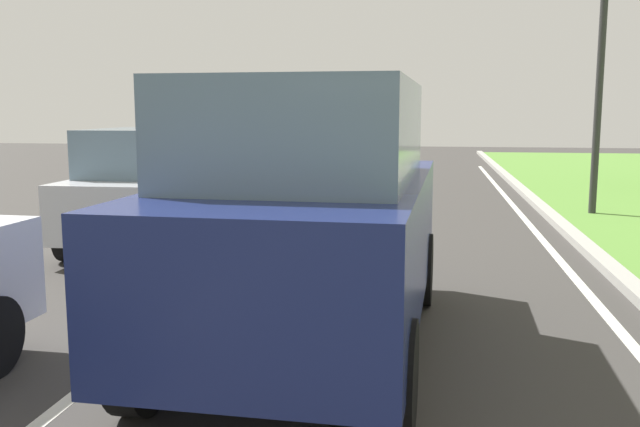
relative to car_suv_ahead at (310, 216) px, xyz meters
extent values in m
plane|color=#383533|center=(-0.82, 4.40, -1.17)|extent=(60.00, 60.00, 0.00)
cube|color=silver|center=(-1.52, 4.40, -1.16)|extent=(0.12, 32.00, 0.01)
cube|color=silver|center=(2.78, 4.40, -1.16)|extent=(0.12, 32.00, 0.01)
cube|color=#9E9B93|center=(3.28, 4.40, -1.11)|extent=(0.24, 48.00, 0.12)
cube|color=navy|center=(0.00, 0.04, -0.24)|extent=(2.05, 4.56, 1.10)
cube|color=slate|center=(0.00, -0.11, 0.71)|extent=(1.79, 2.75, 0.80)
cylinder|color=black|center=(-0.82, 1.60, -0.79)|extent=(0.24, 0.77, 0.76)
cylinder|color=black|center=(0.92, 1.54, -0.79)|extent=(0.24, 0.77, 0.76)
cylinder|color=black|center=(-0.92, -1.46, -0.79)|extent=(0.24, 0.77, 0.76)
cylinder|color=black|center=(0.82, -1.52, -0.79)|extent=(0.24, 0.77, 0.76)
cube|color=#B7BABF|center=(-3.13, 4.21, -0.47)|extent=(1.69, 3.72, 0.80)
cube|color=slate|center=(-3.12, 3.96, 0.27)|extent=(1.51, 1.92, 0.68)
cylinder|color=black|center=(-3.90, 5.46, -0.87)|extent=(0.23, 0.60, 0.60)
cylinder|color=black|center=(-2.39, 5.48, -0.87)|extent=(0.23, 0.60, 0.60)
cylinder|color=black|center=(-3.86, 2.94, -0.87)|extent=(0.23, 0.60, 0.60)
cylinder|color=black|center=(-2.36, 2.97, -0.87)|extent=(0.23, 0.60, 0.60)
cylinder|color=#2D2D2D|center=(4.13, 8.35, 1.52)|extent=(0.14, 0.14, 5.37)
camera|label=1|loc=(1.00, -5.68, 0.88)|focal=38.78mm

